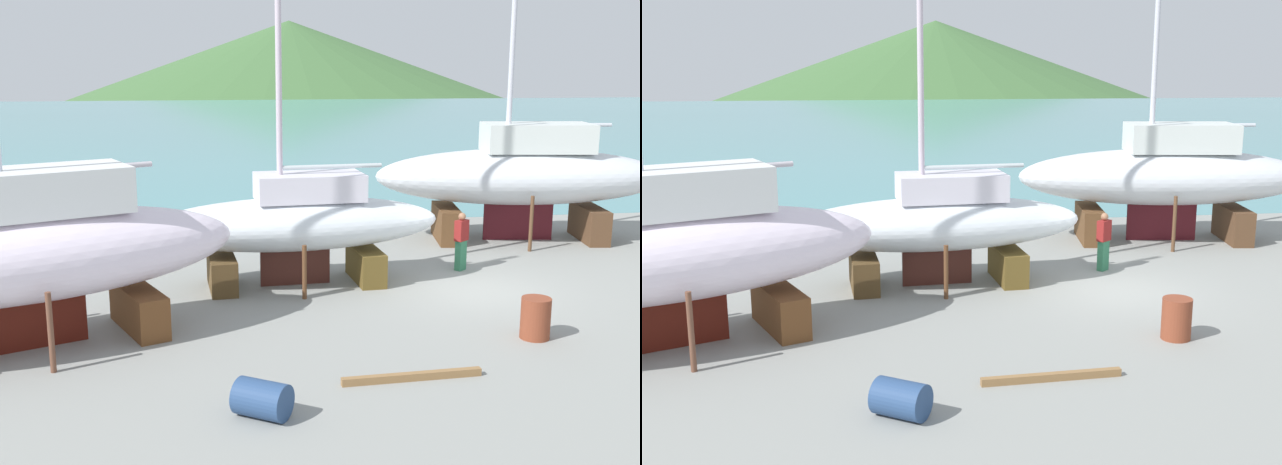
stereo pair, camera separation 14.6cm
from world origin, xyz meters
TOP-DOWN VIEW (x-y plane):
  - ground_plane at (0.00, -3.88)m, footprint 54.35×54.35m
  - sea_water at (0.00, 56.00)m, footprint 150.77×92.58m
  - headland_hill at (11.46, 174.39)m, footprint 173.59×173.59m
  - sailboat_large_starboard at (-4.74, 1.21)m, footprint 8.28×3.09m
  - sailboat_mid_port at (3.48, 5.68)m, footprint 10.24×4.31m
  - sailboat_small_center at (-10.82, -2.91)m, footprint 9.63×6.35m
  - worker at (0.25, 2.07)m, footprint 0.49×0.47m
  - barrel_rust_near at (-6.19, -6.94)m, footprint 1.15×1.08m
  - barrel_tipped_center at (0.13, -3.77)m, footprint 0.67×0.67m
  - timber_long_aft at (-3.19, -5.72)m, footprint 2.84×0.33m

SIDE VIEW (x-z plane):
  - ground_plane at x=0.00m, z-range 0.00..0.00m
  - sea_water at x=0.00m, z-range 0.00..0.00m
  - headland_hill at x=11.46m, z-range -15.24..15.24m
  - timber_long_aft at x=-3.19m, z-range 0.00..0.15m
  - barrel_rust_near at x=-6.19m, z-range 0.00..0.67m
  - barrel_tipped_center at x=0.13m, z-range 0.00..0.94m
  - worker at x=0.25m, z-range 0.03..1.77m
  - sailboat_large_starboard at x=-4.74m, z-range -5.06..8.61m
  - sailboat_small_center at x=-10.82m, z-range -5.09..9.36m
  - sailboat_mid_port at x=3.48m, z-range -5.93..10.50m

